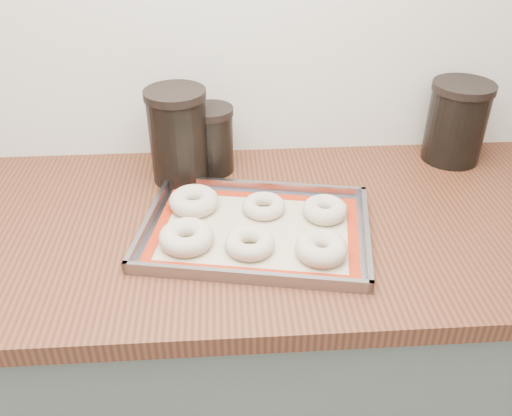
{
  "coord_description": "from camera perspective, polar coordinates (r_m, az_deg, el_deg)",
  "views": [
    {
      "loc": [
        -0.23,
        0.72,
        1.56
      ],
      "look_at": [
        -0.17,
        1.63,
        0.96
      ],
      "focal_mm": 38.0,
      "sensor_mm": 36.0,
      "label": 1
    }
  ],
  "objects": [
    {
      "name": "canister_mid",
      "position": [
        1.31,
        -4.66,
        7.19
      ],
      "size": [
        0.11,
        0.11,
        0.16
      ],
      "color": "black",
      "rests_on": "countertop"
    },
    {
      "name": "bagel_front_left",
      "position": [
        1.08,
        -7.32,
        -3.05
      ],
      "size": [
        0.12,
        0.12,
        0.04
      ],
      "primitive_type": "torus",
      "rotation": [
        0.0,
        0.0,
        0.08
      ],
      "color": "beige",
      "rests_on": "baking_mat"
    },
    {
      "name": "bagel_front_right",
      "position": [
        1.05,
        6.9,
        -4.24
      ],
      "size": [
        0.14,
        0.14,
        0.04
      ],
      "primitive_type": "torus",
      "rotation": [
        0.0,
        0.0,
        -0.52
      ],
      "color": "beige",
      "rests_on": "baking_mat"
    },
    {
      "name": "canister_left",
      "position": [
        1.27,
        -8.19,
        7.54
      ],
      "size": [
        0.14,
        0.14,
        0.22
      ],
      "color": "black",
      "rests_on": "countertop"
    },
    {
      "name": "baking_tray",
      "position": [
        1.12,
        -0.0,
        -2.27
      ],
      "size": [
        0.51,
        0.41,
        0.03
      ],
      "rotation": [
        0.0,
        0.0,
        -0.19
      ],
      "color": "gray",
      "rests_on": "countertop"
    },
    {
      "name": "canister_right",
      "position": [
        1.44,
        20.36,
        8.49
      ],
      "size": [
        0.15,
        0.15,
        0.2
      ],
      "color": "black",
      "rests_on": "countertop"
    },
    {
      "name": "bagel_front_mid",
      "position": [
        1.06,
        -0.67,
        -3.71
      ],
      "size": [
        0.1,
        0.1,
        0.03
      ],
      "primitive_type": "torus",
      "rotation": [
        0.0,
        0.0,
        0.02
      ],
      "color": "beige",
      "rests_on": "baking_mat"
    },
    {
      "name": "bagel_back_left",
      "position": [
        1.19,
        -6.56,
        0.74
      ],
      "size": [
        0.12,
        0.12,
        0.04
      ],
      "primitive_type": "torus",
      "rotation": [
        0.0,
        0.0,
        0.16
      ],
      "color": "beige",
      "rests_on": "baking_mat"
    },
    {
      "name": "bagel_back_mid",
      "position": [
        1.17,
        0.82,
        0.21
      ],
      "size": [
        0.11,
        0.11,
        0.03
      ],
      "primitive_type": "torus",
      "rotation": [
        0.0,
        0.0,
        -0.22
      ],
      "color": "beige",
      "rests_on": "baking_mat"
    },
    {
      "name": "countertop",
      "position": [
        1.2,
        7.9,
        -1.63
      ],
      "size": [
        3.06,
        0.68,
        0.04
      ],
      "primitive_type": "cube",
      "color": "brown",
      "rests_on": "cabinet"
    },
    {
      "name": "baking_mat",
      "position": [
        1.12,
        -0.0,
        -2.35
      ],
      "size": [
        0.47,
        0.36,
        0.0
      ],
      "rotation": [
        0.0,
        0.0,
        -0.19
      ],
      "color": "#C6B793",
      "rests_on": "baking_tray"
    },
    {
      "name": "bagel_back_right",
      "position": [
        1.16,
        7.25,
        -0.18
      ],
      "size": [
        0.1,
        0.1,
        0.04
      ],
      "primitive_type": "torus",
      "rotation": [
        0.0,
        0.0,
        -0.01
      ],
      "color": "beige",
      "rests_on": "baking_mat"
    },
    {
      "name": "cabinet",
      "position": [
        1.5,
        6.55,
        -15.89
      ],
      "size": [
        3.0,
        0.65,
        0.86
      ],
      "primitive_type": "cube",
      "color": "#586458",
      "rests_on": "floor"
    }
  ]
}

